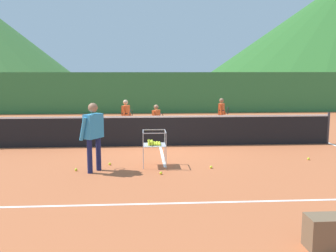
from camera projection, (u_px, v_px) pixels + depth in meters
The scene contains 17 objects.
ground_plane at pixel (160, 146), 12.36m from camera, with size 120.00×120.00×0.00m, color #BC6038.
line_baseline_near at pixel (174, 203), 7.03m from camera, with size 11.29×0.08×0.01m, color white.
line_baseline_far at pixel (155, 125), 17.01m from camera, with size 11.29×0.08×0.01m, color white.
line_sideline_east at pixel (330, 144), 12.73m from camera, with size 0.08×10.11×0.01m, color white.
line_service_center at pixel (160, 146), 12.36m from camera, with size 0.08×5.53×0.01m, color white.
tennis_net at pixel (160, 131), 12.29m from camera, with size 11.16×0.08×1.05m.
instructor at pixel (93, 131), 9.09m from camera, with size 0.56×0.82×1.65m.
student_0 at pixel (126, 114), 14.18m from camera, with size 0.42×0.71×1.33m.
student_1 at pixel (156, 118), 13.63m from camera, with size 0.40×0.68×1.20m.
student_2 at pixel (222, 111), 15.33m from camera, with size 0.41×0.71×1.30m.
ball_cart at pixel (154, 143), 9.67m from camera, with size 0.58×0.58×0.90m.
tennis_ball_0 at pixel (211, 167), 9.52m from camera, with size 0.07×0.07×0.07m, color yellow.
tennis_ball_2 at pixel (110, 164), 9.85m from camera, with size 0.07×0.07×0.07m, color yellow.
tennis_ball_3 at pixel (76, 170), 9.28m from camera, with size 0.07×0.07×0.07m, color yellow.
tennis_ball_4 at pixel (309, 159), 10.41m from camera, with size 0.07×0.07×0.07m, color yellow.
tennis_ball_5 at pixel (161, 173), 8.97m from camera, with size 0.07×0.07×0.07m, color yellow.
windscreen_fence at pixel (152, 93), 21.60m from camera, with size 24.84×0.08×2.30m, color #33753D.
Camera 1 is at (-0.56, -12.13, 2.41)m, focal length 41.16 mm.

